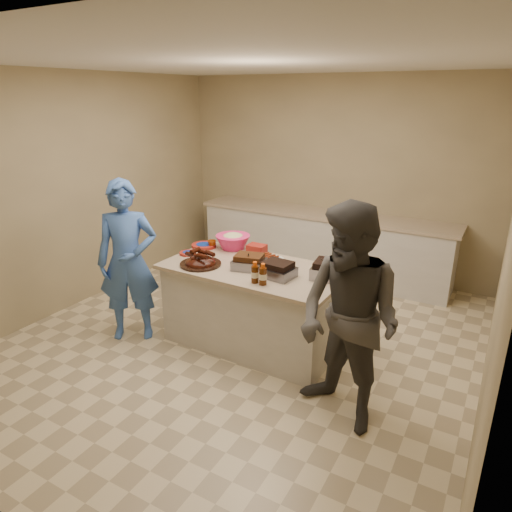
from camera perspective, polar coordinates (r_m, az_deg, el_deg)
The scene contains 20 objects.
room at distance 4.85m, azimuth -1.85°, elevation -10.59°, with size 4.50×5.00×2.70m, color tan, non-canonical shape.
back_counter at distance 6.49m, azimuth 8.24°, elevation 1.55°, with size 3.60×0.64×0.90m, color beige, non-canonical shape.
island at distance 4.82m, azimuth -0.30°, elevation -10.77°, with size 1.78×0.93×0.84m, color beige, non-canonical shape.
rib_platter at distance 4.55m, azimuth -6.94°, elevation -1.12°, with size 0.41×0.41×0.16m, color #3A1107, non-canonical shape.
pulled_pork_tray at distance 4.42m, azimuth -0.85°, elevation -1.61°, with size 0.31×0.23×0.09m, color #47230F.
brisket_tray at distance 4.23m, azimuth 2.69°, elevation -2.59°, with size 0.30×0.25×0.09m, color black.
roasting_pan at distance 4.26m, azimuth 8.92°, elevation -2.69°, with size 0.28×0.28×0.11m, color gray.
coleslaw_bowl at distance 5.00m, azimuth -2.88°, elevation 0.94°, with size 0.38×0.38×0.26m, color #ED2971, non-canonical shape.
sausage_plate at distance 4.64m, azimuth 1.79°, elevation -0.54°, with size 0.28×0.28×0.05m, color silver.
mac_cheese_dish at distance 4.49m, azimuth 9.39°, elevation -1.54°, with size 0.31×0.23×0.08m, color #ED9E09.
bbq_bottle_a at distance 4.06m, azimuth 0.86°, elevation -3.59°, with size 0.07×0.07×0.20m, color #401C06.
bbq_bottle_b at distance 4.10m, azimuth -0.13°, elevation -3.33°, with size 0.07×0.07×0.20m, color #401C06.
mustard_bottle at distance 4.64m, azimuth -2.00°, elevation -0.55°, with size 0.04×0.04×0.11m, color orange.
sauce_bowl at distance 4.65m, azimuth -0.83°, elevation -0.50°, with size 0.14×0.04×0.14m, color silver.
plate_stack_large at distance 5.07m, azimuth -6.52°, elevation 1.12°, with size 0.27×0.27×0.03m, color maroon.
plate_stack_small at distance 4.87m, azimuth -8.51°, elevation 0.22°, with size 0.18×0.18×0.02m, color maroon.
plastic_cup at distance 5.04m, azimuth -5.52°, elevation 1.02°, with size 0.09×0.09×0.09m, color #863707.
basket_stack at distance 4.85m, azimuth 0.09°, elevation 0.35°, with size 0.19×0.14×0.09m, color maroon.
guest_blue at distance 5.14m, azimuth -14.84°, elevation -9.46°, with size 0.61×1.67×0.40m, color #3E68BC.
guest_gray at distance 3.92m, azimuth 10.62°, elevation -19.27°, with size 0.85×1.75×0.66m, color #4D4A46.
Camera 1 is at (2.20, -3.57, 2.44)m, focal length 32.00 mm.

